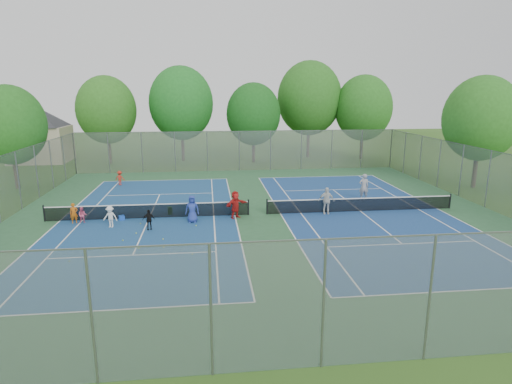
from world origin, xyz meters
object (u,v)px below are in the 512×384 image
(net_right, at_px, (361,205))
(ball_crate, at_px, (122,218))
(instructor, at_px, (364,187))
(net_left, at_px, (149,211))
(ball_hopper, at_px, (170,211))

(net_right, relative_size, ball_crate, 38.62)
(net_right, height_order, ball_crate, net_right)
(ball_crate, distance_m, instructor, 17.31)
(net_left, relative_size, ball_crate, 38.62)
(instructor, bearing_deg, net_right, 70.80)
(instructor, bearing_deg, net_left, 15.33)
(instructor, bearing_deg, ball_hopper, 13.52)
(ball_crate, relative_size, ball_hopper, 0.66)
(ball_crate, xyz_separation_m, instructor, (16.99, 3.24, 0.85))
(ball_hopper, bearing_deg, ball_crate, -162.70)
(net_left, relative_size, net_right, 1.00)
(instructor, bearing_deg, ball_crate, 14.91)
(ball_crate, xyz_separation_m, ball_hopper, (2.94, 0.91, 0.11))
(net_left, bearing_deg, instructor, 11.23)
(ball_hopper, relative_size, instructor, 0.26)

